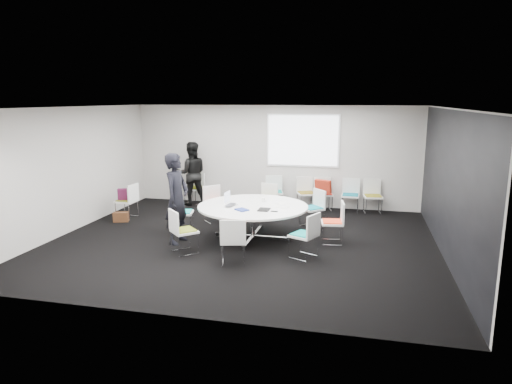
% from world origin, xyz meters
% --- Properties ---
extents(room_shell, '(8.08, 7.08, 2.88)m').
position_xyz_m(room_shell, '(0.09, 0.00, 1.40)').
color(room_shell, black).
rests_on(room_shell, ground).
extents(conference_table, '(2.36, 2.36, 0.73)m').
position_xyz_m(conference_table, '(0.16, 0.26, 0.55)').
color(conference_table, silver).
rests_on(conference_table, ground).
extents(projection_screen, '(1.90, 0.03, 1.35)m').
position_xyz_m(projection_screen, '(0.80, 3.46, 1.85)').
color(projection_screen, white).
rests_on(projection_screen, room_shell).
extents(chair_ring_a, '(0.51, 0.52, 0.88)m').
position_xyz_m(chair_ring_a, '(1.86, 0.32, 0.28)').
color(chair_ring_a, silver).
rests_on(chair_ring_a, ground).
extents(chair_ring_b, '(0.64, 0.64, 0.88)m').
position_xyz_m(chair_ring_b, '(1.32, 1.46, 0.28)').
color(chair_ring_b, silver).
rests_on(chair_ring_b, ground).
extents(chair_ring_c, '(0.56, 0.55, 0.88)m').
position_xyz_m(chair_ring_c, '(0.11, 1.91, 0.28)').
color(chair_ring_c, silver).
rests_on(chair_ring_c, ground).
extents(chair_ring_d, '(0.64, 0.64, 0.88)m').
position_xyz_m(chair_ring_d, '(-1.05, 1.36, 0.28)').
color(chair_ring_d, silver).
rests_on(chair_ring_d, ground).
extents(chair_ring_e, '(0.54, 0.55, 0.88)m').
position_xyz_m(chair_ring_e, '(-1.52, 0.40, 0.28)').
color(chair_ring_e, silver).
rests_on(chair_ring_e, ground).
extents(chair_ring_f, '(0.64, 0.64, 0.88)m').
position_xyz_m(chair_ring_f, '(-0.93, -0.98, 0.28)').
color(chair_ring_f, silver).
rests_on(chair_ring_f, ground).
extents(chair_ring_g, '(0.56, 0.55, 0.88)m').
position_xyz_m(chair_ring_g, '(0.18, -1.34, 0.28)').
color(chair_ring_g, silver).
rests_on(chair_ring_g, ground).
extents(chair_ring_h, '(0.60, 0.61, 0.88)m').
position_xyz_m(chair_ring_h, '(1.40, -0.72, 0.28)').
color(chair_ring_h, silver).
rests_on(chair_ring_h, ground).
extents(chair_back_a, '(0.56, 0.55, 0.88)m').
position_xyz_m(chair_back_a, '(0.09, 3.12, 0.28)').
color(chair_back_a, silver).
rests_on(chair_back_a, ground).
extents(chair_back_b, '(0.60, 0.59, 0.88)m').
position_xyz_m(chair_back_b, '(0.96, 3.16, 0.28)').
color(chair_back_b, silver).
rests_on(chair_back_b, ground).
extents(chair_back_c, '(0.57, 0.56, 0.88)m').
position_xyz_m(chair_back_c, '(1.43, 3.17, 0.28)').
color(chair_back_c, silver).
rests_on(chair_back_c, ground).
extents(chair_back_d, '(0.47, 0.46, 0.88)m').
position_xyz_m(chair_back_d, '(2.14, 3.16, 0.28)').
color(chair_back_d, silver).
rests_on(chair_back_d, ground).
extents(chair_back_e, '(0.53, 0.52, 0.88)m').
position_xyz_m(chair_back_e, '(2.72, 3.17, 0.28)').
color(chair_back_e, silver).
rests_on(chair_back_e, ground).
extents(chair_spare_left, '(0.49, 0.50, 0.88)m').
position_xyz_m(chair_spare_left, '(-3.33, 1.21, 0.28)').
color(chair_spare_left, silver).
rests_on(chair_spare_left, ground).
extents(chair_person_back, '(0.57, 0.56, 0.88)m').
position_xyz_m(chair_person_back, '(-2.27, 3.17, 0.28)').
color(chair_person_back, silver).
rests_on(chair_person_back, ground).
extents(person_main, '(0.52, 0.73, 1.89)m').
position_xyz_m(person_main, '(-1.32, -0.35, 0.94)').
color(person_main, black).
rests_on(person_main, ground).
extents(person_back, '(1.07, 0.97, 1.79)m').
position_xyz_m(person_back, '(-2.28, 3.00, 0.90)').
color(person_back, black).
rests_on(person_back, ground).
extents(laptop, '(0.28, 0.39, 0.03)m').
position_xyz_m(laptop, '(-0.24, 0.12, 0.74)').
color(laptop, '#333338').
rests_on(laptop, conference_table).
extents(laptop_lid, '(0.05, 0.30, 0.22)m').
position_xyz_m(laptop_lid, '(-0.46, 0.42, 0.86)').
color(laptop_lid, silver).
rests_on(laptop_lid, conference_table).
extents(notebook_black, '(0.23, 0.31, 0.02)m').
position_xyz_m(notebook_black, '(0.48, -0.08, 0.74)').
color(notebook_black, black).
rests_on(notebook_black, conference_table).
extents(tablet_folio, '(0.33, 0.32, 0.03)m').
position_xyz_m(tablet_folio, '(0.04, -0.20, 0.74)').
color(tablet_folio, navy).
rests_on(tablet_folio, conference_table).
extents(papers_right, '(0.35, 0.37, 0.00)m').
position_xyz_m(papers_right, '(0.76, 0.60, 0.73)').
color(papers_right, silver).
rests_on(papers_right, conference_table).
extents(papers_front, '(0.34, 0.28, 0.00)m').
position_xyz_m(papers_front, '(0.78, 0.26, 0.73)').
color(papers_front, silver).
rests_on(papers_front, conference_table).
extents(cup, '(0.08, 0.08, 0.09)m').
position_xyz_m(cup, '(0.30, 0.69, 0.78)').
color(cup, white).
rests_on(cup, conference_table).
extents(phone, '(0.14, 0.08, 0.01)m').
position_xyz_m(phone, '(0.71, -0.16, 0.73)').
color(phone, black).
rests_on(phone, conference_table).
extents(maroon_bag, '(0.42, 0.28, 0.28)m').
position_xyz_m(maroon_bag, '(-3.34, 1.21, 0.62)').
color(maroon_bag, '#511534').
rests_on(maroon_bag, chair_spare_left).
extents(brown_bag, '(0.39, 0.27, 0.24)m').
position_xyz_m(brown_bag, '(-3.32, 0.85, 0.12)').
color(brown_bag, '#4A2B17').
rests_on(brown_bag, ground).
extents(red_jacket, '(0.47, 0.32, 0.36)m').
position_xyz_m(red_jacket, '(1.43, 2.94, 0.70)').
color(red_jacket, '#A22413').
rests_on(red_jacket, chair_back_c).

